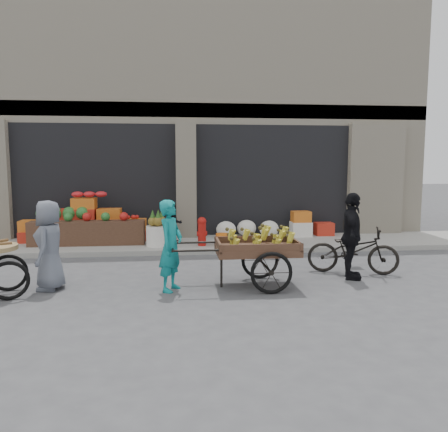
{
  "coord_description": "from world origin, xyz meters",
  "views": [
    {
      "loc": [
        -0.22,
        -7.06,
        2.09
      ],
      "look_at": [
        0.67,
        1.4,
        1.1
      ],
      "focal_mm": 35.0,
      "sensor_mm": 36.0,
      "label": 1
    }
  ],
  "objects": [
    {
      "name": "ground",
      "position": [
        0.0,
        0.0,
        0.0
      ],
      "size": [
        80.0,
        80.0,
        0.0
      ],
      "primitive_type": "plane",
      "color": "#424244",
      "rests_on": "ground"
    },
    {
      "name": "sidewalk",
      "position": [
        0.0,
        4.1,
        0.06
      ],
      "size": [
        18.0,
        2.2,
        0.12
      ],
      "primitive_type": "cube",
      "color": "gray",
      "rests_on": "ground"
    },
    {
      "name": "building",
      "position": [
        0.0,
        8.03,
        3.37
      ],
      "size": [
        14.0,
        6.45,
        7.0
      ],
      "color": "beige",
      "rests_on": "ground"
    },
    {
      "name": "fruit_display",
      "position": [
        -2.48,
        4.38,
        0.67
      ],
      "size": [
        3.1,
        1.12,
        1.24
      ],
      "color": "red",
      "rests_on": "sidewalk"
    },
    {
      "name": "pineapple_bin",
      "position": [
        -0.75,
        3.6,
        0.37
      ],
      "size": [
        0.52,
        0.52,
        0.5
      ],
      "primitive_type": "cylinder",
      "color": "silver",
      "rests_on": "sidewalk"
    },
    {
      "name": "fire_hydrant",
      "position": [
        0.35,
        3.55,
        0.5
      ],
      "size": [
        0.22,
        0.22,
        0.71
      ],
      "color": "#A5140F",
      "rests_on": "sidewalk"
    },
    {
      "name": "orange_bucket",
      "position": [
        0.85,
        3.5,
        0.27
      ],
      "size": [
        0.32,
        0.32,
        0.3
      ],
      "primitive_type": "cylinder",
      "color": "orange",
      "rests_on": "sidewalk"
    },
    {
      "name": "right_bay_goods",
      "position": [
        2.61,
        4.7,
        0.41
      ],
      "size": [
        3.35,
        0.6,
        0.7
      ],
      "color": "silver",
      "rests_on": "sidewalk"
    },
    {
      "name": "seated_person",
      "position": [
        -0.35,
        4.2,
        0.58
      ],
      "size": [
        0.51,
        0.43,
        0.93
      ],
      "primitive_type": "imported",
      "rotation": [
        0.0,
        0.0,
        0.17
      ],
      "color": "black",
      "rests_on": "sidewalk"
    },
    {
      "name": "banana_cart",
      "position": [
        1.06,
        0.24,
        0.72
      ],
      "size": [
        2.37,
        1.05,
        0.99
      ],
      "rotation": [
        0.0,
        0.0,
        0.0
      ],
      "color": "#533624",
      "rests_on": "ground"
    },
    {
      "name": "vendor_woman",
      "position": [
        -0.35,
        0.13,
        0.76
      ],
      "size": [
        0.56,
        0.66,
        1.53
      ],
      "primitive_type": "imported",
      "rotation": [
        0.0,
        0.0,
        1.14
      ],
      "color": "#107C7E",
      "rests_on": "ground"
    },
    {
      "name": "vendor_grey",
      "position": [
        -2.38,
        0.42,
        0.76
      ],
      "size": [
        0.51,
        0.76,
        1.51
      ],
      "primitive_type": "imported",
      "rotation": [
        0.0,
        0.0,
        -1.61
      ],
      "color": "slate",
      "rests_on": "ground"
    },
    {
      "name": "bicycle",
      "position": [
        3.13,
        0.95,
        0.45
      ],
      "size": [
        1.82,
        1.12,
        0.9
      ],
      "primitive_type": "imported",
      "rotation": [
        0.0,
        0.0,
        1.24
      ],
      "color": "black",
      "rests_on": "ground"
    },
    {
      "name": "cyclist",
      "position": [
        2.93,
        0.55,
        0.8
      ],
      "size": [
        0.67,
        1.01,
        1.6
      ],
      "primitive_type": "imported",
      "rotation": [
        0.0,
        0.0,
        1.24
      ],
      "color": "black",
      "rests_on": "ground"
    }
  ]
}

